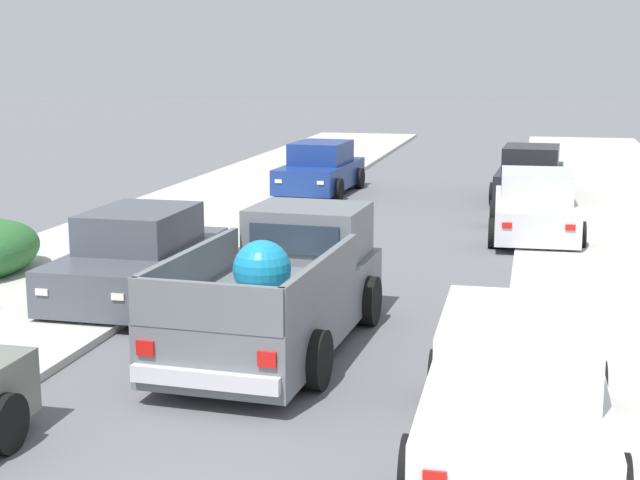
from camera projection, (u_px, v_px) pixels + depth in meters
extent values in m
cube|color=beige|center=(115.00, 251.00, 19.40)|extent=(4.96, 60.00, 0.12)
cube|color=silver|center=(164.00, 254.00, 19.16)|extent=(0.16, 60.00, 0.10)
cube|color=silver|center=(589.00, 276.00, 17.28)|extent=(0.16, 60.00, 0.10)
cube|color=slate|center=(277.00, 308.00, 13.05)|extent=(2.16, 5.19, 0.80)
cube|color=slate|center=(309.00, 231.00, 14.40)|extent=(1.79, 1.58, 0.80)
cube|color=#283342|center=(294.00, 239.00, 13.68)|extent=(1.38, 0.13, 0.44)
cube|color=#283342|center=(322.00, 222.00, 15.12)|extent=(1.46, 0.13, 0.48)
cube|color=slate|center=(191.00, 270.00, 12.35)|extent=(0.26, 3.30, 0.56)
cube|color=slate|center=(322.00, 279.00, 11.86)|extent=(0.26, 3.30, 0.56)
cube|color=slate|center=(206.00, 307.00, 10.55)|extent=(1.88, 0.19, 0.56)
cube|color=silver|center=(204.00, 379.00, 10.63)|extent=(1.83, 0.21, 0.20)
cylinder|color=black|center=(249.00, 292.00, 14.80)|extent=(0.30, 0.77, 0.76)
cylinder|color=black|center=(369.00, 301.00, 14.27)|extent=(0.30, 0.77, 0.76)
cylinder|color=black|center=(171.00, 346.00, 12.03)|extent=(0.30, 0.77, 0.76)
cylinder|color=black|center=(316.00, 360.00, 11.51)|extent=(0.30, 0.77, 0.76)
cube|color=red|center=(145.00, 348.00, 10.80)|extent=(0.22, 0.05, 0.18)
cube|color=red|center=(267.00, 359.00, 10.40)|extent=(0.22, 0.05, 0.18)
sphere|color=#198CBF|center=(262.00, 269.00, 11.96)|extent=(0.76, 0.76, 0.76)
cube|color=silver|center=(535.00, 215.00, 21.05)|extent=(1.93, 4.27, 0.72)
cube|color=silver|center=(536.00, 185.00, 20.82)|extent=(1.60, 2.16, 0.64)
cube|color=#283342|center=(535.00, 181.00, 21.76)|extent=(1.37, 0.14, 0.52)
cube|color=#283342|center=(538.00, 193.00, 19.89)|extent=(1.34, 0.13, 0.50)
cylinder|color=black|center=(494.00, 213.00, 22.51)|extent=(0.25, 0.65, 0.64)
cylinder|color=black|center=(571.00, 216.00, 22.18)|extent=(0.25, 0.65, 0.64)
cylinder|color=black|center=(493.00, 233.00, 20.01)|extent=(0.25, 0.65, 0.64)
cylinder|color=black|center=(580.00, 236.00, 19.67)|extent=(0.25, 0.65, 0.64)
cube|color=red|center=(507.00, 225.00, 19.11)|extent=(0.20, 0.05, 0.12)
cube|color=white|center=(506.00, 197.00, 23.18)|extent=(0.20, 0.05, 0.10)
cube|color=red|center=(570.00, 228.00, 18.88)|extent=(0.20, 0.05, 0.12)
cube|color=white|center=(557.00, 198.00, 22.96)|extent=(0.20, 0.05, 0.10)
cube|color=black|center=(530.00, 181.00, 26.65)|extent=(1.93, 4.27, 0.72)
cube|color=black|center=(531.00, 157.00, 26.61)|extent=(1.60, 2.16, 0.64)
cube|color=#283342|center=(529.00, 162.00, 25.70)|extent=(1.37, 0.13, 0.52)
cube|color=#283342|center=(533.00, 154.00, 27.53)|extent=(1.34, 0.13, 0.50)
cylinder|color=black|center=(561.00, 196.00, 25.23)|extent=(0.25, 0.65, 0.64)
cylinder|color=black|center=(494.00, 194.00, 25.70)|extent=(0.25, 0.65, 0.64)
cylinder|color=black|center=(563.00, 184.00, 27.69)|extent=(0.25, 0.65, 0.64)
cylinder|color=black|center=(502.00, 182.00, 28.16)|extent=(0.25, 0.65, 0.64)
cube|color=red|center=(555.00, 170.00, 28.46)|extent=(0.20, 0.05, 0.12)
cube|color=white|center=(550.00, 190.00, 24.48)|extent=(0.20, 0.05, 0.10)
cube|color=red|center=(513.00, 168.00, 28.79)|extent=(0.20, 0.05, 0.12)
cube|color=white|center=(502.00, 188.00, 24.80)|extent=(0.20, 0.05, 0.10)
cube|color=#474C56|center=(139.00, 268.00, 15.77)|extent=(1.78, 4.21, 0.72)
cube|color=#474C56|center=(140.00, 228.00, 15.73)|extent=(1.53, 2.11, 0.64)
cube|color=#283342|center=(115.00, 240.00, 14.81)|extent=(1.37, 0.09, 0.52)
cube|color=#283342|center=(163.00, 219.00, 16.66)|extent=(1.34, 0.09, 0.50)
cylinder|color=black|center=(159.00, 303.00, 14.37)|extent=(0.22, 0.64, 0.64)
cylinder|color=black|center=(53.00, 296.00, 14.78)|extent=(0.22, 0.64, 0.64)
cylinder|color=black|center=(216.00, 266.00, 16.85)|extent=(0.22, 0.64, 0.64)
cylinder|color=black|center=(124.00, 261.00, 17.26)|extent=(0.22, 0.64, 0.64)
cube|color=red|center=(216.00, 240.00, 17.62)|extent=(0.20, 0.04, 0.12)
cube|color=white|center=(118.00, 297.00, 13.60)|extent=(0.20, 0.04, 0.10)
cube|color=red|center=(154.00, 237.00, 17.91)|extent=(0.20, 0.04, 0.12)
cube|color=white|center=(42.00, 292.00, 13.88)|extent=(0.20, 0.04, 0.10)
cube|color=silver|center=(515.00, 404.00, 9.61)|extent=(1.82, 4.22, 0.72)
cube|color=silver|center=(518.00, 344.00, 9.38)|extent=(1.55, 2.12, 0.64)
cube|color=#283342|center=(519.00, 320.00, 10.31)|extent=(1.37, 0.10, 0.52)
cube|color=#283342|center=(517.00, 378.00, 8.46)|extent=(1.34, 0.10, 0.50)
cylinder|color=black|center=(439.00, 376.00, 11.09)|extent=(0.23, 0.64, 0.64)
cylinder|color=black|center=(596.00, 388.00, 10.71)|extent=(0.23, 0.64, 0.64)
cylinder|color=black|center=(413.00, 469.00, 8.59)|extent=(0.23, 0.64, 0.64)
cube|color=red|center=(435.00, 478.00, 7.70)|extent=(0.20, 0.04, 0.12)
cube|color=white|center=(468.00, 335.00, 11.75)|extent=(0.20, 0.04, 0.10)
cube|color=white|center=(568.00, 341.00, 11.49)|extent=(0.20, 0.04, 0.10)
cylinder|color=black|center=(4.00, 423.00, 9.67)|extent=(0.22, 0.64, 0.64)
cube|color=white|center=(19.00, 370.00, 10.45)|extent=(0.20, 0.04, 0.10)
cube|color=navy|center=(320.00, 175.00, 27.94)|extent=(1.97, 4.28, 0.72)
cube|color=navy|center=(321.00, 152.00, 27.90)|extent=(1.62, 2.17, 0.64)
cube|color=#283342|center=(312.00, 156.00, 26.99)|extent=(1.37, 0.15, 0.52)
cube|color=#283342|center=(330.00, 150.00, 28.82)|extent=(1.34, 0.15, 0.50)
cylinder|color=black|center=(338.00, 190.00, 26.51)|extent=(0.25, 0.65, 0.64)
cylinder|color=black|center=(278.00, 187.00, 27.00)|extent=(0.25, 0.65, 0.64)
cylinder|color=black|center=(359.00, 178.00, 28.97)|extent=(0.25, 0.65, 0.64)
cylinder|color=black|center=(304.00, 176.00, 29.45)|extent=(0.25, 0.65, 0.64)
cube|color=red|center=(357.00, 165.00, 29.74)|extent=(0.20, 0.05, 0.12)
cube|color=white|center=(320.00, 183.00, 25.77)|extent=(0.20, 0.05, 0.10)
cube|color=red|center=(319.00, 163.00, 30.08)|extent=(0.20, 0.05, 0.12)
cube|color=white|center=(278.00, 181.00, 26.10)|extent=(0.20, 0.05, 0.10)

